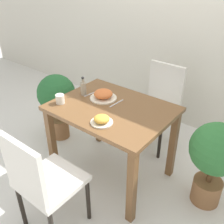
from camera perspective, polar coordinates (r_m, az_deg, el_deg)
ground_plane at (r=2.68m, az=-0.00°, el=-12.95°), size 16.00×16.00×0.00m
wall_back at (r=3.13m, az=15.86°, el=19.37°), size 8.00×0.05×2.60m
dining_table at (r=2.30m, az=-0.00°, el=-1.47°), size 1.01×0.77×0.75m
chair_near at (r=1.94m, az=-15.05°, el=-14.16°), size 0.42×0.42×0.90m
chair_far at (r=2.87m, az=10.31°, el=2.31°), size 0.42×0.42×0.90m
food_plate at (r=2.36m, az=-1.92°, el=3.75°), size 0.24×0.24×0.08m
side_plate at (r=2.01m, az=-2.27°, el=-1.74°), size 0.18×0.18×0.06m
drink_cup at (r=2.32m, az=-11.24°, el=2.80°), size 0.08×0.08×0.08m
sauce_bottle at (r=2.43m, az=-6.25°, el=5.25°), size 0.05×0.05×0.18m
fork_utensil at (r=2.46m, az=-4.61°, el=3.99°), size 0.03×0.16×0.00m
spoon_utensil at (r=2.29m, az=1.01°, el=1.91°), size 0.02×0.18×0.00m
potted_plant_left at (r=2.96m, az=-11.93°, el=3.07°), size 0.42×0.42×0.78m
potted_plant_right at (r=2.25m, az=21.50°, el=-8.87°), size 0.42×0.42×0.78m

